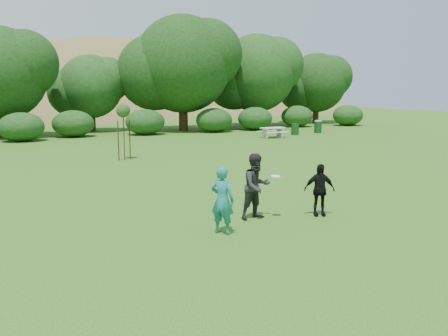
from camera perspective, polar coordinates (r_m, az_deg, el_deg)
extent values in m
plane|color=#19470C|center=(13.72, 6.16, -6.30)|extent=(120.00, 120.00, 0.00)
imported|color=#197173|center=(12.51, -0.19, -3.70)|extent=(0.69, 0.75, 1.72)
imported|color=black|center=(13.95, 3.73, -2.10)|extent=(0.95, 0.77, 1.85)
imported|color=black|center=(14.55, 10.84, -2.47)|extent=(0.96, 0.71, 1.51)
cylinder|color=#153B18|center=(39.09, 8.12, 4.42)|extent=(0.60, 0.60, 0.90)
cylinder|color=white|center=(13.92, 5.92, -0.95)|extent=(0.27, 0.27, 0.04)
cylinder|color=#361E15|center=(25.74, -11.37, 3.67)|extent=(0.05, 0.05, 2.50)
sphere|color=#284D1B|center=(25.65, -11.45, 6.45)|extent=(0.70, 0.70, 0.70)
cylinder|color=#3B2117|center=(25.68, -11.99, 3.08)|extent=(0.06, 0.06, 2.00)
cylinder|color=#351E15|center=(25.86, -10.71, 3.16)|extent=(0.06, 0.06, 2.00)
cube|color=beige|center=(36.68, 5.59, 4.58)|extent=(1.80, 0.75, 0.08)
cube|color=#ADAAA2|center=(36.35, 4.73, 3.95)|extent=(0.10, 0.70, 0.68)
cube|color=beige|center=(37.09, 6.40, 4.03)|extent=(0.10, 0.70, 0.68)
cube|color=beige|center=(36.22, 6.12, 4.07)|extent=(1.80, 0.28, 0.06)
cube|color=beige|center=(37.20, 5.05, 4.22)|extent=(1.80, 0.28, 0.06)
cylinder|color=#153B18|center=(41.09, 10.69, 4.58)|extent=(0.60, 0.60, 0.90)
ellipsoid|color=gray|center=(41.05, 10.71, 5.28)|extent=(0.60, 0.60, 0.20)
ellipsoid|color=olive|center=(89.10, -10.47, -2.56)|extent=(100.00, 64.00, 52.00)
ellipsoid|color=olive|center=(80.83, -1.13, 1.93)|extent=(60.00, 44.00, 24.00)
cylinder|color=#3A2616|center=(40.00, -23.95, 5.20)|extent=(0.68, 0.68, 2.80)
sphere|color=#194214|center=(39.95, -24.26, 9.85)|extent=(6.73, 6.73, 6.73)
cylinder|color=#3A2616|center=(43.18, -14.87, 5.57)|extent=(0.60, 0.60, 2.27)
sphere|color=#194214|center=(43.11, -15.02, 8.99)|extent=(5.22, 5.22, 5.22)
cylinder|color=#3A2616|center=(42.65, -4.68, 6.51)|extent=(0.76, 0.76, 3.32)
sphere|color=#194214|center=(42.65, -4.75, 11.75)|extent=(8.12, 8.12, 8.12)
cylinder|color=#3A2616|center=(47.39, 3.70, 6.58)|extent=(0.71, 0.71, 2.97)
sphere|color=#194214|center=(47.36, 3.75, 10.78)|extent=(7.19, 7.19, 7.19)
cylinder|color=#3A2616|center=(52.94, 10.45, 6.44)|extent=(0.62, 0.62, 2.45)
sphere|color=#194214|center=(52.88, 10.54, 9.56)|extent=(6.03, 6.03, 6.03)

